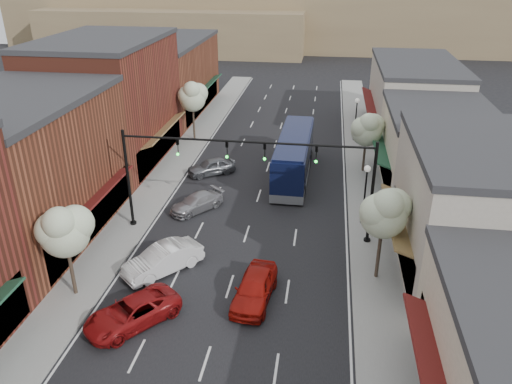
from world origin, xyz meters
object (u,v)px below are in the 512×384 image
at_px(tree_left_far, 193,96).
at_px(coach_bus, 294,155).
at_px(lamp_post_far, 356,112).
at_px(parked_car_d, 211,167).
at_px(tree_left_near, 64,229).
at_px(red_hatchback, 255,288).
at_px(tree_right_far, 367,128).
at_px(signal_mast_left, 161,166).
at_px(parked_car_c, 197,203).
at_px(signal_mast_right, 335,176).
at_px(parked_car_a, 132,312).
at_px(tree_right_near, 385,211).
at_px(lamp_post_near, 366,185).
at_px(parked_car_b, 163,259).

height_order(tree_left_far, coach_bus, tree_left_far).
xyz_separation_m(lamp_post_far, parked_car_d, (-12.42, -10.33, -2.31)).
height_order(tree_left_near, tree_left_far, tree_left_far).
bearing_deg(red_hatchback, tree_right_far, 76.01).
distance_m(signal_mast_left, parked_car_c, 5.17).
bearing_deg(parked_car_c, signal_mast_left, -76.90).
relative_size(signal_mast_right, parked_car_a, 1.66).
distance_m(tree_right_near, lamp_post_near, 6.74).
xyz_separation_m(tree_right_far, lamp_post_near, (-0.55, -9.44, -0.99)).
bearing_deg(red_hatchback, parked_car_b, 166.84).
bearing_deg(parked_car_a, coach_bus, 111.12).
xyz_separation_m(tree_right_near, parked_car_a, (-12.63, -5.75, -3.76)).
height_order(signal_mast_right, parked_car_c, signal_mast_right).
height_order(tree_right_near, parked_car_a, tree_right_near).
xyz_separation_m(tree_left_near, parked_car_d, (3.64, 17.72, -3.52)).
distance_m(tree_left_near, parked_car_d, 18.43).
height_order(tree_right_near, tree_right_far, tree_right_near).
height_order(tree_left_near, red_hatchback, tree_left_near).
height_order(signal_mast_right, signal_mast_left, same).
distance_m(lamp_post_near, parked_car_a, 17.40).
xyz_separation_m(tree_left_near, coach_bus, (10.64, 18.38, -2.34)).
bearing_deg(coach_bus, lamp_post_far, 61.76).
bearing_deg(tree_right_near, tree_left_near, -166.45).
distance_m(tree_left_near, red_hatchback, 10.47).
bearing_deg(parked_car_a, parked_car_c, 129.06).
relative_size(red_hatchback, parked_car_d, 1.15).
distance_m(parked_car_a, parked_car_c, 12.74).
height_order(tree_right_near, tree_left_far, tree_left_far).
bearing_deg(signal_mast_left, tree_right_far, 40.54).
relative_size(tree_right_far, parked_car_a, 1.09).
xyz_separation_m(signal_mast_right, parked_car_c, (-9.82, 2.93, -4.01)).
distance_m(lamp_post_near, lamp_post_far, 17.50).
bearing_deg(tree_left_near, coach_bus, 59.95).
height_order(tree_right_far, parked_car_a, tree_right_far).
bearing_deg(signal_mast_right, tree_right_near, -56.09).
distance_m(signal_mast_right, tree_right_far, 12.27).
bearing_deg(tree_left_far, lamp_post_near, -43.89).
bearing_deg(lamp_post_near, parked_car_c, 177.94).
xyz_separation_m(lamp_post_near, parked_car_a, (-12.09, -12.30, -2.32)).
relative_size(signal_mast_left, tree_left_far, 1.34).
relative_size(tree_right_far, parked_car_d, 1.32).
xyz_separation_m(parked_car_b, parked_car_c, (0.00, 7.98, -0.19)).
bearing_deg(tree_right_far, parked_car_d, -170.04).
bearing_deg(parked_car_c, lamp_post_near, 36.88).
bearing_deg(signal_mast_right, parked_car_d, 136.63).
distance_m(tree_right_near, tree_left_near, 17.08).
bearing_deg(parked_car_b, tree_right_far, 94.49).
distance_m(tree_left_near, tree_left_far, 26.00).
relative_size(tree_right_far, tree_left_near, 0.95).
distance_m(signal_mast_right, lamp_post_near, 3.69).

